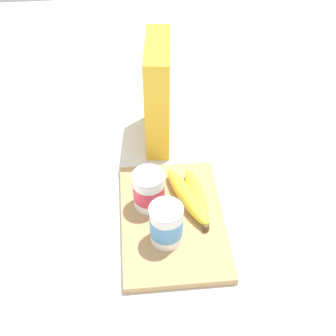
{
  "coord_description": "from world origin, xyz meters",
  "views": [
    {
      "loc": [
        -0.63,
        0.07,
        0.79
      ],
      "look_at": [
        0.11,
        0.0,
        0.07
      ],
      "focal_mm": 47.76,
      "sensor_mm": 36.0,
      "label": 1
    }
  ],
  "objects": [
    {
      "name": "ground_plane",
      "position": [
        0.0,
        0.0,
        0.0
      ],
      "size": [
        2.4,
        2.4,
        0.0
      ],
      "primitive_type": "plane",
      "color": "silver"
    },
    {
      "name": "cutting_board",
      "position": [
        0.0,
        0.0,
        0.01
      ],
      "size": [
        0.34,
        0.23,
        0.02
      ],
      "primitive_type": "cube",
      "color": "tan",
      "rests_on": "ground_plane"
    },
    {
      "name": "yogurt_cup_back",
      "position": [
        0.04,
        0.05,
        0.06
      ],
      "size": [
        0.07,
        0.07,
        0.09
      ],
      "color": "white",
      "rests_on": "cutting_board"
    },
    {
      "name": "cereal_box",
      "position": [
        0.3,
        0.01,
        0.14
      ],
      "size": [
        0.2,
        0.08,
        0.28
      ],
      "primitive_type": "cube",
      "rotation": [
        0.0,
        0.0,
        -0.11
      ],
      "color": "yellow",
      "rests_on": "ground_plane"
    },
    {
      "name": "banana_bunch",
      "position": [
        0.04,
        -0.05,
        0.04
      ],
      "size": [
        0.18,
        0.1,
        0.04
      ],
      "color": "yellow",
      "rests_on": "cutting_board"
    },
    {
      "name": "yogurt_cup_front",
      "position": [
        -0.06,
        0.02,
        0.07
      ],
      "size": [
        0.07,
        0.07,
        0.1
      ],
      "color": "white",
      "rests_on": "cutting_board"
    }
  ]
}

